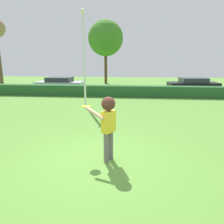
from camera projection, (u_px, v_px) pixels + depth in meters
The scene contains 8 objects.
ground_plane at pixel (99, 158), 5.99m from camera, with size 60.00×60.00×0.00m, color #5C9139.
person at pixel (108, 120), 5.60m from camera, with size 0.84×0.50×1.81m.
frisbee at pixel (86, 107), 5.95m from camera, with size 0.27×0.28×0.04m.
lamppost at pixel (84, 54), 12.02m from camera, with size 0.24×0.24×5.48m.
hedge_row at pixel (120, 91), 16.25m from camera, with size 21.12×0.90×0.83m, color #25572B.
parked_car_silver at pixel (60, 83), 19.00m from camera, with size 4.24×1.87×1.25m.
parked_car_black at pixel (193, 84), 18.37m from camera, with size 4.33×2.10×1.25m.
maple_tree at pixel (106, 38), 24.18m from camera, with size 4.04×4.04×7.21m.
Camera 1 is at (0.91, -5.44, 2.72)m, focal length 33.70 mm.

